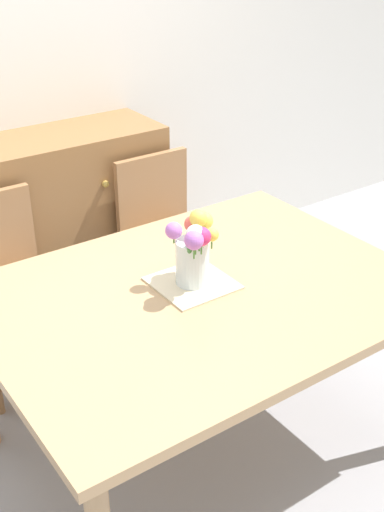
{
  "coord_description": "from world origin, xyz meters",
  "views": [
    {
      "loc": [
        -1.22,
        -1.68,
        2.04
      ],
      "look_at": [
        -0.0,
        0.05,
        0.89
      ],
      "focal_mm": 46.11,
      "sensor_mm": 36.0,
      "label": 1
    }
  ],
  "objects_px": {
    "dining_table": "(201,308)",
    "chair_left": "(3,278)",
    "chair_right": "(164,229)",
    "dresser": "(37,232)",
    "flower_vase": "(194,247)"
  },
  "relations": [
    {
      "from": "dresser",
      "to": "flower_vase",
      "type": "height_order",
      "value": "flower_vase"
    },
    {
      "from": "chair_left",
      "to": "dresser",
      "type": "bearing_deg",
      "value": -130.45
    },
    {
      "from": "dresser",
      "to": "flower_vase",
      "type": "distance_m",
      "value": 1.36
    },
    {
      "from": "chair_right",
      "to": "dresser",
      "type": "relative_size",
      "value": 0.64
    },
    {
      "from": "dining_table",
      "to": "chair_left",
      "type": "bearing_deg",
      "value": 115.03
    },
    {
      "from": "dining_table",
      "to": "dresser",
      "type": "distance_m",
      "value": 1.35
    },
    {
      "from": "chair_left",
      "to": "chair_right",
      "type": "bearing_deg",
      "value": -180.0
    },
    {
      "from": "dining_table",
      "to": "dresser",
      "type": "bearing_deg",
      "value": 94.57
    },
    {
      "from": "chair_left",
      "to": "flower_vase",
      "type": "height_order",
      "value": "flower_vase"
    },
    {
      "from": "flower_vase",
      "to": "chair_left",
      "type": "bearing_deg",
      "value": 116.05
    },
    {
      "from": "flower_vase",
      "to": "dresser",
      "type": "bearing_deg",
      "value": 94.69
    },
    {
      "from": "dining_table",
      "to": "chair_right",
      "type": "xyz_separation_m",
      "value": [
        0.44,
        0.94,
        -0.17
      ]
    },
    {
      "from": "chair_right",
      "to": "flower_vase",
      "type": "height_order",
      "value": "flower_vase"
    },
    {
      "from": "chair_left",
      "to": "flower_vase",
      "type": "bearing_deg",
      "value": 116.05
    },
    {
      "from": "chair_left",
      "to": "chair_right",
      "type": "relative_size",
      "value": 1.0
    }
  ]
}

